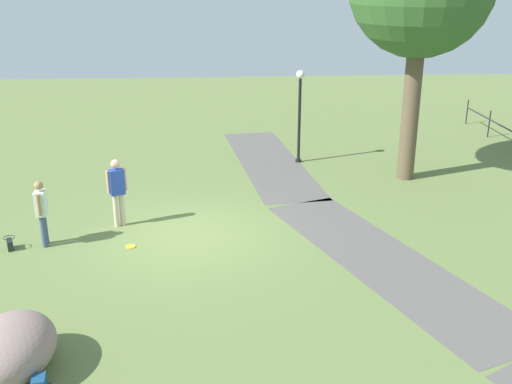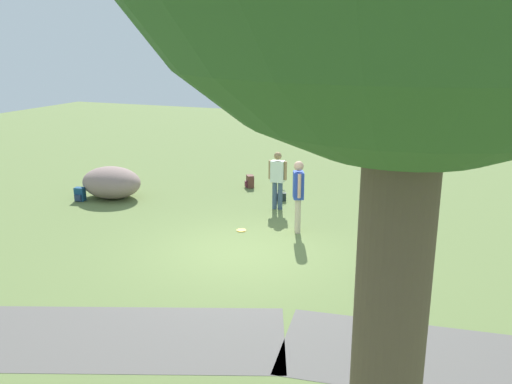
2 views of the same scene
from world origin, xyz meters
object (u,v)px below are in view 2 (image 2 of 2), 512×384
(woman_with_handbag, at_px, (278,177))
(backpack_by_boulder, at_px, (80,194))
(spare_backpack_on_lawn, at_px, (250,182))
(man_near_boulder, at_px, (298,191))
(handbag_on_grass, at_px, (281,196))
(frisbee_on_grass, at_px, (241,230))
(lawn_boulder, at_px, (112,182))

(woman_with_handbag, distance_m, backpack_by_boulder, 5.85)
(spare_backpack_on_lawn, bearing_deg, backpack_by_boulder, 38.42)
(man_near_boulder, xyz_separation_m, handbag_on_grass, (1.26, -2.38, -0.90))
(woman_with_handbag, relative_size, backpack_by_boulder, 4.04)
(woman_with_handbag, relative_size, spare_backpack_on_lawn, 4.04)
(woman_with_handbag, height_order, man_near_boulder, man_near_boulder)
(woman_with_handbag, bearing_deg, backpack_by_boulder, 13.67)
(frisbee_on_grass, bearing_deg, lawn_boulder, -15.21)
(handbag_on_grass, xyz_separation_m, frisbee_on_grass, (0.05, 2.81, -0.13))
(frisbee_on_grass, bearing_deg, handbag_on_grass, -91.10)
(lawn_boulder, height_order, backpack_by_boulder, lawn_boulder)
(woman_with_handbag, bearing_deg, handbag_on_grass, -77.54)
(handbag_on_grass, height_order, spare_backpack_on_lawn, spare_backpack_on_lawn)
(woman_with_handbag, xyz_separation_m, frisbee_on_grass, (0.23, 2.03, -0.92))
(handbag_on_grass, xyz_separation_m, backpack_by_boulder, (5.47, 2.15, 0.05))
(handbag_on_grass, distance_m, spare_backpack_on_lawn, 1.77)
(backpack_by_boulder, distance_m, frisbee_on_grass, 5.46)
(man_near_boulder, relative_size, spare_backpack_on_lawn, 4.44)
(backpack_by_boulder, bearing_deg, spare_backpack_on_lawn, -141.58)
(backpack_by_boulder, bearing_deg, man_near_boulder, 178.07)
(backpack_by_boulder, xyz_separation_m, frisbee_on_grass, (-5.42, 0.66, -0.18))
(woman_with_handbag, relative_size, frisbee_on_grass, 6.78)
(man_near_boulder, xyz_separation_m, frisbee_on_grass, (1.32, 0.43, -1.03))
(spare_backpack_on_lawn, height_order, frisbee_on_grass, spare_backpack_on_lawn)
(frisbee_on_grass, bearing_deg, woman_with_handbag, -96.35)
(backpack_by_boulder, distance_m, spare_backpack_on_lawn, 5.18)
(lawn_boulder, relative_size, man_near_boulder, 1.10)
(handbag_on_grass, bearing_deg, man_near_boulder, 117.94)
(handbag_on_grass, xyz_separation_m, spare_backpack_on_lawn, (1.41, -1.07, 0.05))
(man_near_boulder, bearing_deg, spare_backpack_on_lawn, -52.21)
(man_near_boulder, distance_m, frisbee_on_grass, 1.72)
(woman_with_handbag, distance_m, spare_backpack_on_lawn, 2.54)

